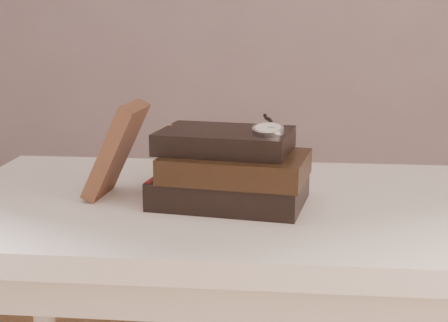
# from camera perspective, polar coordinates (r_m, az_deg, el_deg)

# --- Properties ---
(table) EXTENTS (1.00, 0.60, 0.75)m
(table) POSITION_cam_1_polar(r_m,az_deg,el_deg) (1.22, 0.06, -7.39)
(table) COLOR silver
(table) RESTS_ON ground
(book_stack) EXTENTS (0.28, 0.21, 0.13)m
(book_stack) POSITION_cam_1_polar(r_m,az_deg,el_deg) (1.15, 0.57, -0.77)
(book_stack) COLOR black
(book_stack) RESTS_ON table
(journal) EXTENTS (0.11, 0.12, 0.17)m
(journal) POSITION_cam_1_polar(r_m,az_deg,el_deg) (1.20, -9.20, 0.94)
(journal) COLOR #432619
(journal) RESTS_ON table
(pocket_watch) EXTENTS (0.06, 0.16, 0.02)m
(pocket_watch) POSITION_cam_1_polar(r_m,az_deg,el_deg) (1.11, 3.78, 2.76)
(pocket_watch) COLOR silver
(pocket_watch) RESTS_ON book_stack
(eyeglasses) EXTENTS (0.12, 0.14, 0.05)m
(eyeglasses) POSITION_cam_1_polar(r_m,az_deg,el_deg) (1.25, -2.54, 0.98)
(eyeglasses) COLOR silver
(eyeglasses) RESTS_ON book_stack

